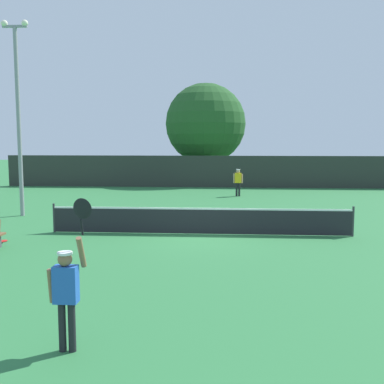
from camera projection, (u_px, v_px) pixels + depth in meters
ground_plane at (200, 234)px, 16.70m from camera, size 120.00×120.00×0.00m
tennis_net at (200, 220)px, 16.64m from camera, size 10.86×0.08×1.07m
perimeter_fence at (212, 172)px, 33.01m from camera, size 29.98×0.12×2.27m
player_serving at (67, 286)px, 7.36m from camera, size 0.67×0.39×2.48m
player_receiving at (238, 180)px, 27.84m from camera, size 0.57×0.24×1.63m
tennis_ball at (198, 227)px, 17.92m from camera, size 0.07×0.07×0.07m
spare_racket at (3, 241)px, 15.47m from camera, size 0.28×0.52×0.04m
light_pole at (18, 107)px, 20.23m from camera, size 1.18×0.28×8.51m
large_tree at (205, 124)px, 36.07m from camera, size 6.25×6.25×7.78m
parked_car_near at (187, 169)px, 41.81m from camera, size 2.40×4.40×1.69m
parked_car_mid at (330, 170)px, 39.94m from camera, size 2.14×4.30×1.69m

